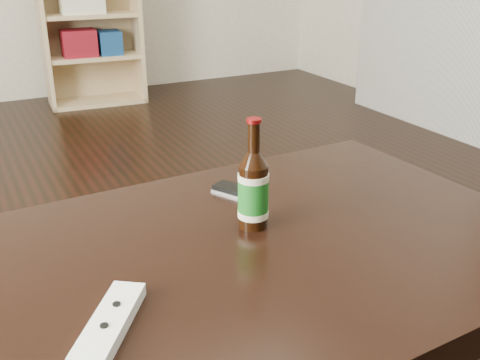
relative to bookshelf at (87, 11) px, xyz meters
name	(u,v)px	position (x,y,z in m)	size (l,w,h in m)	color
floor	(136,343)	(-0.57, -2.68, -0.64)	(5.00, 6.00, 0.01)	black
bookshelf	(87,11)	(0.00, 0.00, 0.00)	(0.67, 0.35, 1.21)	tan
coffee_table	(214,286)	(-0.53, -3.13, -0.19)	(1.38, 0.84, 0.50)	black
beer_bottle	(253,190)	(-0.41, -3.06, -0.05)	(0.08, 0.08, 0.23)	black
phone	(233,190)	(-0.37, -2.89, -0.12)	(0.08, 0.10, 0.02)	#AAABAC
remote	(110,323)	(-0.76, -3.26, -0.12)	(0.16, 0.19, 0.02)	white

